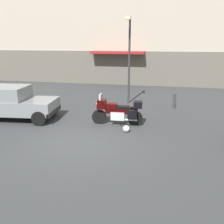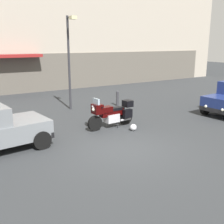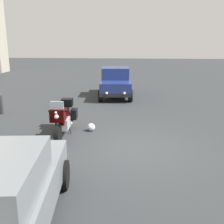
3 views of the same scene
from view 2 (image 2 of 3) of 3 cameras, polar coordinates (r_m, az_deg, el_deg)
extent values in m
plane|color=#2D3033|center=(9.62, 2.25, -7.64)|extent=(80.00, 80.00, 0.00)
cube|color=#5C564E|center=(20.91, -17.95, 7.50)|extent=(35.42, 0.12, 2.80)
cube|color=maroon|center=(20.18, -20.64, 10.78)|extent=(4.40, 1.10, 0.20)
cylinder|color=black|center=(11.45, -3.54, -2.36)|extent=(0.65, 0.18, 0.64)
cylinder|color=black|center=(12.35, 2.85, -1.13)|extent=(0.65, 0.18, 0.64)
cylinder|color=#B7B7BC|center=(11.35, -3.49, -0.27)|extent=(0.33, 0.09, 0.68)
cube|color=#B7B7BC|center=(11.88, -0.07, -1.23)|extent=(0.62, 0.44, 0.36)
cube|color=black|center=(11.82, -0.07, -0.11)|extent=(1.11, 0.35, 0.28)
cube|color=black|center=(11.61, -1.28, 0.54)|extent=(0.54, 0.37, 0.24)
cube|color=black|center=(11.90, 0.72, 0.68)|extent=(0.58, 0.33, 0.12)
cube|color=black|center=(11.36, -3.08, 0.64)|extent=(0.39, 0.46, 0.40)
cube|color=#8C9EAD|center=(11.27, -3.27, 2.09)|extent=(0.10, 0.40, 0.28)
sphere|color=#EAEACC|center=(11.27, -3.85, 0.51)|extent=(0.14, 0.14, 0.14)
cylinder|color=black|center=(11.38, -2.74, 1.18)|extent=(0.08, 0.62, 0.04)
cylinder|color=#B7B7BC|center=(12.10, 2.80, -1.55)|extent=(0.55, 0.12, 0.09)
cube|color=black|center=(12.00, 3.24, -0.31)|extent=(0.41, 0.22, 0.36)
cube|color=black|center=(12.43, 1.63, 0.22)|extent=(0.41, 0.22, 0.36)
cube|color=black|center=(12.26, 3.25, 1.78)|extent=(0.38, 0.42, 0.28)
cylinder|color=black|center=(11.90, 1.02, -2.56)|extent=(0.03, 0.13, 0.29)
sphere|color=silver|center=(11.54, 4.43, -3.18)|extent=(0.28, 0.28, 0.28)
cube|color=black|center=(14.09, 20.41, 0.32)|extent=(0.24, 1.64, 0.20)
cylinder|color=black|center=(14.86, 18.75, 0.75)|extent=(0.65, 0.27, 0.64)
sphere|color=silver|center=(13.79, 21.88, 0.41)|extent=(0.14, 0.14, 0.14)
sphere|color=silver|center=(14.27, 18.84, 1.11)|extent=(0.14, 0.14, 0.14)
cube|color=#8C9EAD|center=(10.00, -21.58, -0.21)|extent=(0.22, 1.49, 0.48)
cube|color=black|center=(10.66, -14.24, -3.48)|extent=(0.31, 1.76, 0.20)
cylinder|color=black|center=(9.81, -14.31, -5.65)|extent=(0.66, 0.29, 0.64)
cylinder|color=black|center=(11.30, -17.82, -3.26)|extent=(0.66, 0.29, 0.64)
cylinder|color=#2D2D33|center=(15.05, -8.88, 9.74)|extent=(0.12, 0.12, 4.92)
cylinder|color=#2D2D33|center=(14.74, -8.67, 18.84)|extent=(0.08, 0.70, 0.08)
cube|color=beige|center=(14.42, -8.08, 18.77)|extent=(0.28, 0.36, 0.16)
cylinder|color=#333338|center=(15.98, 1.13, 2.72)|extent=(0.16, 0.16, 0.81)
sphere|color=#333338|center=(15.91, 1.14, 4.15)|extent=(0.16, 0.16, 0.16)
camera|label=1|loc=(8.06, 63.26, 6.57)|focal=39.89mm
camera|label=3|loc=(7.81, -51.49, 5.99)|focal=43.55mm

